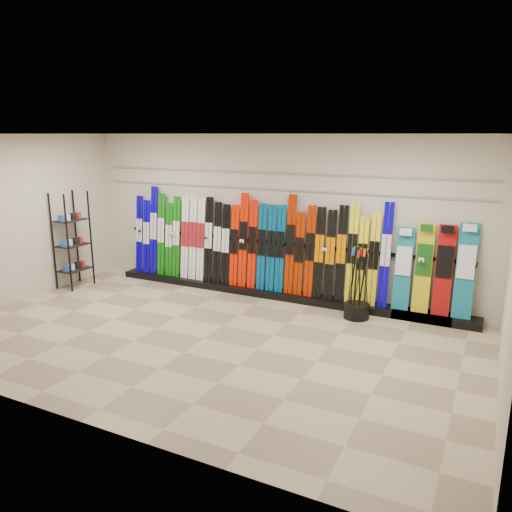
% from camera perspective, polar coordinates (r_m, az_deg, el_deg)
% --- Properties ---
extents(floor, '(8.00, 8.00, 0.00)m').
position_cam_1_polar(floor, '(7.66, -5.91, -9.34)').
color(floor, gray).
rests_on(floor, ground).
extents(back_wall, '(8.00, 0.00, 8.00)m').
position_cam_1_polar(back_wall, '(9.37, 2.01, 4.58)').
color(back_wall, beige).
rests_on(back_wall, floor).
extents(left_wall, '(0.00, 5.00, 5.00)m').
position_cam_1_polar(left_wall, '(9.92, -26.18, 3.68)').
color(left_wall, beige).
rests_on(left_wall, floor).
extents(ceiling, '(8.00, 8.00, 0.00)m').
position_cam_1_polar(ceiling, '(7.05, -6.52, 13.71)').
color(ceiling, silver).
rests_on(ceiling, back_wall).
extents(ski_rack_base, '(8.00, 0.40, 0.12)m').
position_cam_1_polar(ski_rack_base, '(9.43, 2.64, -4.38)').
color(ski_rack_base, black).
rests_on(ski_rack_base, floor).
extents(skis, '(5.37, 0.20, 1.83)m').
position_cam_1_polar(skis, '(9.50, -0.92, 1.30)').
color(skis, '#0900AF').
rests_on(skis, ski_rack_base).
extents(snowboards, '(1.25, 0.24, 1.53)m').
position_cam_1_polar(snowboards, '(8.61, 19.76, -1.49)').
color(snowboards, '#14728C').
rests_on(snowboards, ski_rack_base).
extents(accessory_rack, '(0.40, 0.60, 1.91)m').
position_cam_1_polar(accessory_rack, '(10.53, -20.26, 1.72)').
color(accessory_rack, black).
rests_on(accessory_rack, floor).
extents(pole_bin, '(0.42, 0.42, 0.25)m').
position_cam_1_polar(pole_bin, '(8.54, 11.42, -6.16)').
color(pole_bin, black).
rests_on(pole_bin, floor).
extents(ski_poles, '(0.35, 0.34, 1.18)m').
position_cam_1_polar(ski_poles, '(8.38, 11.56, -3.06)').
color(ski_poles, black).
rests_on(ski_poles, pole_bin).
extents(slatwall_rail_0, '(7.60, 0.02, 0.03)m').
position_cam_1_polar(slatwall_rail_0, '(9.29, 1.99, 7.61)').
color(slatwall_rail_0, gray).
rests_on(slatwall_rail_0, back_wall).
extents(slatwall_rail_1, '(7.60, 0.02, 0.03)m').
position_cam_1_polar(slatwall_rail_1, '(9.26, 2.00, 9.45)').
color(slatwall_rail_1, gray).
rests_on(slatwall_rail_1, back_wall).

